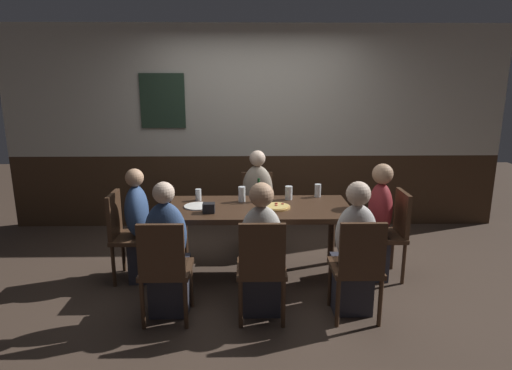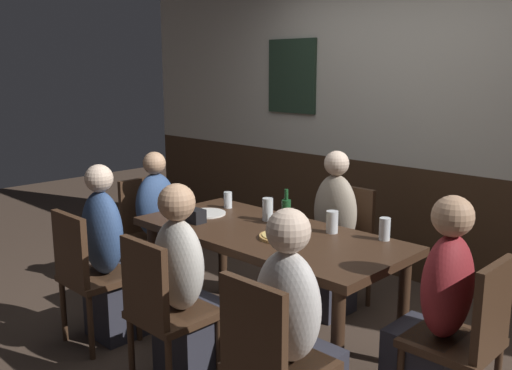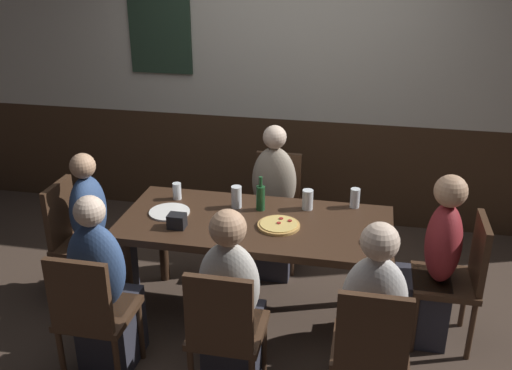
{
  "view_description": "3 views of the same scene",
  "coord_description": "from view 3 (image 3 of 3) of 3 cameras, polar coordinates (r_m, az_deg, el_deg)",
  "views": [
    {
      "loc": [
        -0.11,
        -4.08,
        1.96
      ],
      "look_at": [
        -0.03,
        0.11,
        0.93
      ],
      "focal_mm": 30.94,
      "sensor_mm": 36.0,
      "label": 1
    },
    {
      "loc": [
        2.27,
        -2.44,
        1.73
      ],
      "look_at": [
        -0.2,
        0.09,
        0.99
      ],
      "focal_mm": 39.03,
      "sensor_mm": 36.0,
      "label": 2
    },
    {
      "loc": [
        0.68,
        -3.27,
        2.42
      ],
      "look_at": [
        0.01,
        -0.04,
        1.01
      ],
      "focal_mm": 40.34,
      "sensor_mm": 36.0,
      "label": 3
    }
  ],
  "objects": [
    {
      "name": "chair_mid_far",
      "position": [
        4.57,
        2.02,
        -1.77
      ],
      "size": [
        0.4,
        0.4,
        0.88
      ],
      "color": "#422B1C",
      "rests_on": "ground_plane"
    },
    {
      "name": "condiment_caddy",
      "position": [
        3.67,
        -7.85,
        -3.55
      ],
      "size": [
        0.11,
        0.09,
        0.09
      ],
      "primitive_type": "cube",
      "color": "black",
      "rests_on": "dining_table"
    },
    {
      "name": "person_mid_near",
      "position": [
        3.32,
        -2.42,
        -12.53
      ],
      "size": [
        0.34,
        0.37,
        1.15
      ],
      "color": "#2D2D38",
      "rests_on": "ground_plane"
    },
    {
      "name": "chair_left_near",
      "position": [
        3.44,
        -16.0,
        -11.94
      ],
      "size": [
        0.4,
        0.4,
        0.88
      ],
      "color": "#422B1C",
      "rests_on": "ground_plane"
    },
    {
      "name": "person_head_east",
      "position": [
        3.82,
        16.98,
        -8.32
      ],
      "size": [
        0.37,
        0.34,
        1.16
      ],
      "color": "#2D2D38",
      "rests_on": "ground_plane"
    },
    {
      "name": "ground_plane",
      "position": [
        4.12,
        -0.06,
        -12.79
      ],
      "size": [
        12.0,
        12.0,
        0.0
      ],
      "primitive_type": "plane",
      "color": "#423328"
    },
    {
      "name": "highball_clear",
      "position": [
        3.89,
        5.14,
        -1.55
      ],
      "size": [
        0.07,
        0.07,
        0.14
      ],
      "color": "silver",
      "rests_on": "dining_table"
    },
    {
      "name": "tumbler_short",
      "position": [
        3.9,
        -1.95,
        -1.31
      ],
      "size": [
        0.07,
        0.07,
        0.15
      ],
      "color": "silver",
      "rests_on": "dining_table"
    },
    {
      "name": "person_right_near",
      "position": [
        3.25,
        11.34,
        -13.89
      ],
      "size": [
        0.34,
        0.37,
        1.15
      ],
      "color": "#2D2D38",
      "rests_on": "ground_plane"
    },
    {
      "name": "pizza",
      "position": [
        3.66,
        2.27,
        -3.99
      ],
      "size": [
        0.27,
        0.27,
        0.03
      ],
      "color": "tan",
      "rests_on": "dining_table"
    },
    {
      "name": "chair_head_east",
      "position": [
        3.84,
        19.42,
        -8.37
      ],
      "size": [
        0.4,
        0.4,
        0.88
      ],
      "color": "#422B1C",
      "rests_on": "ground_plane"
    },
    {
      "name": "chair_head_west",
      "position": [
        4.28,
        -17.37,
        -4.75
      ],
      "size": [
        0.4,
        0.4,
        0.88
      ],
      "color": "#422B1C",
      "rests_on": "ground_plane"
    },
    {
      "name": "chair_right_near",
      "position": [
        3.12,
        11.29,
        -15.51
      ],
      "size": [
        0.4,
        0.4,
        0.88
      ],
      "color": "#422B1C",
      "rests_on": "ground_plane"
    },
    {
      "name": "chair_mid_near",
      "position": [
        3.19,
        -3.14,
        -14.02
      ],
      "size": [
        0.4,
        0.4,
        0.88
      ],
      "color": "#422B1C",
      "rests_on": "ground_plane"
    },
    {
      "name": "dining_table",
      "position": [
        3.78,
        -0.06,
        -4.71
      ],
      "size": [
        1.76,
        0.81,
        0.74
      ],
      "color": "#382316",
      "rests_on": "ground_plane"
    },
    {
      "name": "person_head_west",
      "position": [
        4.22,
        -15.36,
        -5.38
      ],
      "size": [
        0.37,
        0.34,
        1.12
      ],
      "color": "#2D2D38",
      "rests_on": "ground_plane"
    },
    {
      "name": "person_left_near",
      "position": [
        3.56,
        -14.8,
        -10.69
      ],
      "size": [
        0.34,
        0.37,
        1.15
      ],
      "color": "#2D2D38",
      "rests_on": "ground_plane"
    },
    {
      "name": "beer_glass_tall",
      "position": [
        4.07,
        -7.83,
        -0.71
      ],
      "size": [
        0.06,
        0.06,
        0.12
      ],
      "color": "silver",
      "rests_on": "dining_table"
    },
    {
      "name": "beer_glass_half",
      "position": [
        3.96,
        9.78,
        -1.39
      ],
      "size": [
        0.07,
        0.07,
        0.13
      ],
      "color": "silver",
      "rests_on": "dining_table"
    },
    {
      "name": "wall_back",
      "position": [
        5.09,
        3.67,
        10.42
      ],
      "size": [
        6.4,
        0.13,
        2.6
      ],
      "color": "#3D2819",
      "rests_on": "ground_plane"
    },
    {
      "name": "plate_white_large",
      "position": [
        3.88,
        -8.59,
        -2.69
      ],
      "size": [
        0.27,
        0.27,
        0.01
      ],
      "primitive_type": "cylinder",
      "color": "white",
      "rests_on": "dining_table"
    },
    {
      "name": "beer_bottle_green",
      "position": [
        3.85,
        0.42,
        -1.21
      ],
      "size": [
        0.06,
        0.06,
        0.24
      ],
      "color": "#194723",
      "rests_on": "dining_table"
    },
    {
      "name": "person_mid_far",
      "position": [
        4.43,
        1.66,
        -2.7
      ],
      "size": [
        0.34,
        0.37,
        1.17
      ],
      "color": "#2D2D38",
      "rests_on": "ground_plane"
    }
  ]
}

